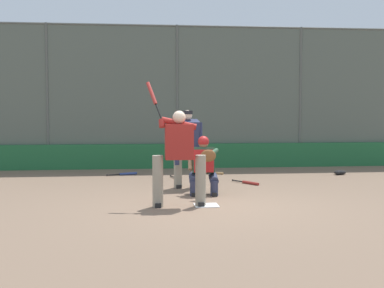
# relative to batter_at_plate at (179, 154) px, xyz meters

# --- Properties ---
(ground_plane) EXTENTS (160.00, 160.00, 0.00)m
(ground_plane) POSITION_rel_batter_at_plate_xyz_m (-0.50, -0.01, -0.93)
(ground_plane) COLOR #7A604C
(home_plate_marker) EXTENTS (0.43, 0.43, 0.01)m
(home_plate_marker) POSITION_rel_batter_at_plate_xyz_m (-0.50, -0.01, -0.93)
(home_plate_marker) COLOR white
(home_plate_marker) RESTS_ON ground_plane
(backstop_fence) EXTENTS (14.95, 0.08, 4.18)m
(backstop_fence) POSITION_rel_batter_at_plate_xyz_m (-0.50, -6.22, 1.25)
(backstop_fence) COLOR #515651
(backstop_fence) RESTS_ON ground_plane
(padding_wall) EXTENTS (14.58, 0.18, 0.72)m
(padding_wall) POSITION_rel_batter_at_plate_xyz_m (-0.50, -6.12, -0.58)
(padding_wall) COLOR #236638
(padding_wall) RESTS_ON ground_plane
(bleachers_beyond) EXTENTS (10.41, 2.50, 1.48)m
(bleachers_beyond) POSITION_rel_batter_at_plate_xyz_m (1.50, -8.72, -0.45)
(bleachers_beyond) COLOR slate
(bleachers_beyond) RESTS_ON ground_plane
(batter_at_plate) EXTENTS (1.06, 0.59, 2.24)m
(batter_at_plate) POSITION_rel_batter_at_plate_xyz_m (0.00, 0.00, 0.00)
(batter_at_plate) COLOR gray
(batter_at_plate) RESTS_ON ground_plane
(catcher_behind_plate) EXTENTS (0.63, 0.76, 1.19)m
(catcher_behind_plate) POSITION_rel_batter_at_plate_xyz_m (-0.61, -1.23, -0.32)
(catcher_behind_plate) COLOR #2D334C
(catcher_behind_plate) RESTS_ON ground_plane
(umpire_home) EXTENTS (0.69, 0.47, 1.71)m
(umpire_home) POSITION_rel_batter_at_plate_xyz_m (-0.38, -2.20, -0.01)
(umpire_home) COLOR gray
(umpire_home) RESTS_ON ground_plane
(spare_bat_near_backstop) EXTENTS (0.80, 0.37, 0.07)m
(spare_bat_near_backstop) POSITION_rel_batter_at_plate_xyz_m (0.99, -4.62, -0.90)
(spare_bat_near_backstop) COLOR black
(spare_bat_near_backstop) RESTS_ON ground_plane
(spare_bat_by_padding) EXTENTS (0.50, 0.77, 0.07)m
(spare_bat_by_padding) POSITION_rel_batter_at_plate_xyz_m (-1.85, -2.63, -0.90)
(spare_bat_by_padding) COLOR black
(spare_bat_by_padding) RESTS_ON ground_plane
(spare_bat_third_base_side) EXTENTS (0.70, 0.49, 0.07)m
(spare_bat_third_base_side) POSITION_rel_batter_at_plate_xyz_m (-1.32, -4.60, -0.90)
(spare_bat_third_base_side) COLOR black
(spare_bat_third_base_side) RESTS_ON ground_plane
(spare_bat_first_base_side) EXTENTS (0.25, 0.79, 0.07)m
(spare_bat_first_base_side) POSITION_rel_batter_at_plate_xyz_m (-0.27, -3.59, -0.90)
(spare_bat_first_base_side) COLOR black
(spare_bat_first_base_side) RESTS_ON ground_plane
(fielding_glove_on_dirt) EXTENTS (0.33, 0.25, 0.12)m
(fielding_glove_on_dirt) POSITION_rel_batter_at_plate_xyz_m (-4.63, -4.07, -0.88)
(fielding_glove_on_dirt) COLOR black
(fielding_glove_on_dirt) RESTS_ON ground_plane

